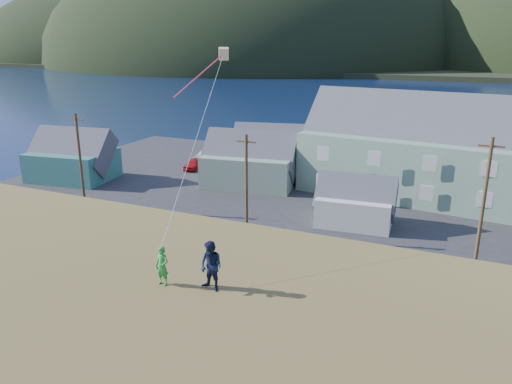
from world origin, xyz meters
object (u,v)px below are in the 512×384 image
shed_white (355,202)px  kite_flyer_navy (211,266)px  lodge (490,156)px  kite_flyer_green (162,266)px  wharf (338,143)px  shed_palegreen_near (250,161)px  shed_teal (72,157)px  shed_palegreen_far (270,146)px

shed_white → kite_flyer_navy: (0.91, -27.15, 6.00)m
lodge → kite_flyer_green: size_ratio=25.53×
wharf → kite_flyer_green: (9.28, -59.49, 7.48)m
wharf → shed_palegreen_near: bearing=-97.6°
kite_flyer_navy → lodge: bearing=86.6°
lodge → shed_palegreen_near: size_ratio=3.41×
shed_palegreen_near → shed_white: bearing=-36.6°
kite_flyer_green → kite_flyer_navy: kite_flyer_navy is taller
wharf → shed_teal: shed_teal is taller
lodge → shed_palegreen_near: (-23.80, -3.26, -2.14)m
lodge → shed_teal: (-43.46, -9.48, -2.21)m
lodge → kite_flyer_green: bearing=-99.8°
shed_teal → shed_palegreen_near: shed_palegreen_near is taller
shed_palegreen_far → kite_flyer_green: bearing=-84.4°
wharf → shed_white: shed_white is taller
kite_flyer_navy → shed_palegreen_near: bearing=123.2°
shed_palegreen_far → kite_flyer_navy: size_ratio=5.79×
kite_flyer_green → lodge: bearing=75.1°
shed_palegreen_near → kite_flyer_navy: bearing=-75.3°
shed_palegreen_near → kite_flyer_navy: (14.37, -34.51, 5.31)m
shed_teal → shed_palegreen_near: (19.66, 6.22, 0.07)m
shed_teal → shed_palegreen_far: bearing=33.3°
shed_teal → lodge: bearing=4.5°
shed_palegreen_far → kite_flyer_green: (14.12, -44.47, 5.44)m
wharf → shed_palegreen_near: size_ratio=2.36×
wharf → kite_flyer_green: 60.67m
shed_palegreen_near → lodge: bearing=-0.1°
shed_palegreen_far → shed_teal: bearing=-151.0°
shed_teal → shed_palegreen_near: size_ratio=0.91×
shed_white → shed_palegreen_far: 22.63m
shed_teal → kite_flyer_green: (32.23, -28.69, 5.20)m
kite_flyer_navy → shed_teal: bearing=150.9°
kite_flyer_green → kite_flyer_navy: (1.80, 0.40, 0.18)m
lodge → kite_flyer_navy: lodge is taller
lodge → shed_palegreen_far: size_ratio=3.54×
wharf → shed_white: 33.56m
shed_palegreen_near → shed_white: (13.46, -7.35, -0.69)m
kite_flyer_green → kite_flyer_navy: bearing=14.0°
lodge → shed_palegreen_far: (-25.36, 6.31, -2.45)m
lodge → kite_flyer_green: 39.90m
wharf → shed_palegreen_far: bearing=-107.9°
wharf → kite_flyer_green: bearing=-81.1°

